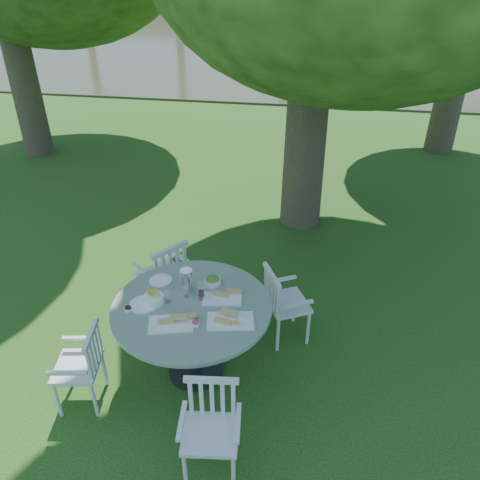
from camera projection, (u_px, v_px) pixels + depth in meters
name	position (u px, v px, depth m)	size (l,w,h in m)	color
ground	(237.00, 308.00, 5.66)	(140.00, 140.00, 0.00)	#11360B
table	(192.00, 318.00, 4.45)	(1.50, 1.50, 0.86)	black
chair_ne	(280.00, 300.00, 4.98)	(0.57, 0.59, 0.88)	silver
chair_nw	(166.00, 273.00, 5.32)	(0.65, 0.66, 0.95)	silver
chair_sw	(85.00, 362.00, 4.24)	(0.47, 0.49, 0.85)	silver
chair_se	(211.00, 420.00, 3.71)	(0.48, 0.46, 0.86)	silver
tableware	(185.00, 297.00, 4.40)	(1.22, 0.90, 0.24)	white
river	(312.00, 36.00, 25.03)	(100.00, 28.00, 0.12)	#30321D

